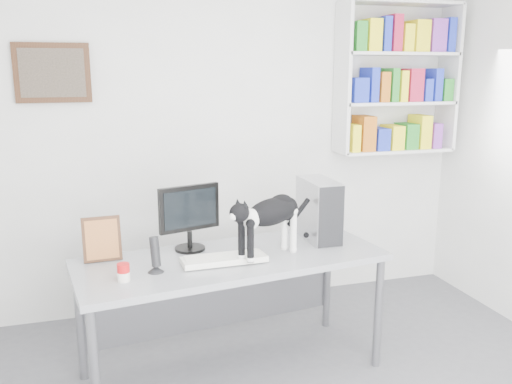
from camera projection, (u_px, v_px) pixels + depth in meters
room at (335, 197)px, 2.49m from camera, size 4.01×4.01×2.70m
bookshelf at (397, 79)px, 4.49m from camera, size 1.03×0.28×1.24m
wall_art at (53, 73)px, 3.84m from camera, size 0.52×0.04×0.42m
desk at (233, 315)px, 3.44m from camera, size 1.98×0.98×0.79m
monitor at (189, 217)px, 3.44m from camera, size 0.44×0.29×0.43m
keyboard at (224, 259)px, 3.26m from camera, size 0.51×0.20×0.04m
pc_tower at (319, 210)px, 3.67m from camera, size 0.19×0.41×0.41m
speaker at (155, 254)px, 3.08m from camera, size 0.12×0.12×0.22m
leaning_print at (102, 238)px, 3.26m from camera, size 0.23×0.10×0.28m
soup_can at (124, 272)px, 2.96m from camera, size 0.08×0.08×0.10m
cat at (270, 227)px, 3.30m from camera, size 0.63×0.46×0.39m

